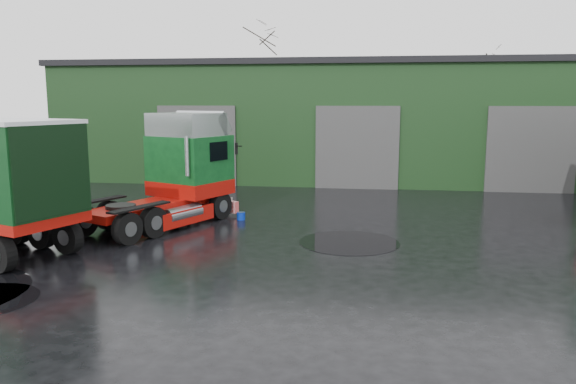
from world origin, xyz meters
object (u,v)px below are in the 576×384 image
Objects in this scene: warehouse at (360,119)px; tree_back_b at (472,107)px; wash_bucket at (241,216)px; tree_back_a at (259,94)px; hero_tractor at (155,171)px.

tree_back_b is (8.00, 10.00, 0.59)m from warehouse.
wash_bucket is at bearing -105.73° from warehouse.
warehouse is at bearing -51.34° from tree_back_a.
wash_bucket is (2.58, 1.56, -1.80)m from hero_tractor.
hero_tractor is 3.51m from wash_bucket.
hero_tractor is at bearing -112.75° from warehouse.
hero_tractor is 21.04× the size of wash_bucket.
wash_bucket is 0.03× the size of tree_back_a.
wash_bucket is 26.98m from tree_back_b.
tree_back_b is (11.92, 23.94, 3.61)m from wash_bucket.
hero_tractor reaches higher than wash_bucket.
tree_back_a reaches higher than hero_tractor.
warehouse is 14.79m from wash_bucket.
tree_back_b is at bearing 51.34° from warehouse.
tree_back_a is 1.27× the size of tree_back_b.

